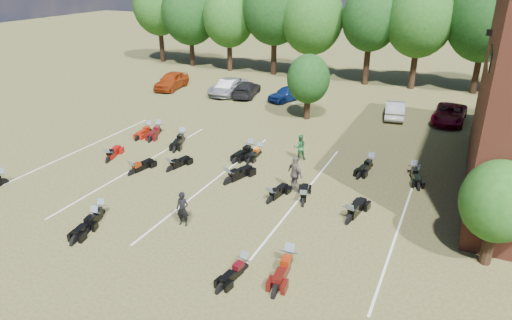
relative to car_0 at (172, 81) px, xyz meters
The scene contains 35 objects.
ground 25.22m from the car_0, 48.40° to the right, with size 160.00×160.00×0.00m, color brown.
car_0 is the anchor object (origin of this frame).
car_1 5.83m from the car_0, 10.82° to the left, with size 1.43×4.09×1.35m, color #B5B5B9.
car_2 5.80m from the car_0, ahead, with size 2.28×4.95×1.38m, color gray.
car_3 7.64m from the car_0, ahead, with size 1.83×4.50×1.31m, color black.
car_4 11.50m from the car_0, ahead, with size 1.50×3.74×1.27m, color #0B1D4F.
car_5 20.76m from the car_0, ahead, with size 1.39×4.00×1.32m, color #B8B8B2.
car_6 24.66m from the car_0, ahead, with size 2.18×4.72×1.31m, color #4F0413.
car_7 28.63m from the car_0, ahead, with size 1.99×4.89×1.42m, color #3C3D41.
person_black 25.29m from the car_0, 54.12° to the right, with size 0.60×0.39×1.63m, color black.
person_green 20.27m from the car_0, 33.18° to the right, with size 0.78×0.60×1.60m, color #225B2F.
person_grey 23.67m from the car_0, 39.77° to the right, with size 1.13×0.47×1.93m, color #56504A.
motorcycle_0 21.45m from the car_0, 80.12° to the right, with size 0.74×2.34×1.30m, color black, non-canonical shape.
motorcycle_1 24.79m from the car_0, 63.35° to the right, with size 0.70×2.20×1.23m, color black, non-canonical shape.
motorcycle_3 24.01m from the car_0, 63.15° to the right, with size 0.65×2.05×1.14m, color black, non-canonical shape.
motorcycle_5 29.21m from the car_0, 49.96° to the right, with size 0.64×2.00×1.12m, color black, non-canonical shape.
motorcycle_6 29.45m from the car_0, 46.50° to the right, with size 0.77×2.42×1.35m, color #430D09, non-canonical shape.
motorcycle_7 17.61m from the car_0, 67.67° to the right, with size 0.71×2.21×1.23m, color maroon, non-canonical shape.
motorcycle_8 19.43m from the car_0, 61.80° to the right, with size 0.69×2.17×1.21m, color black, non-canonical shape.
motorcycle_9 21.57m from the car_0, 47.22° to the right, with size 0.80×2.50×1.39m, color black, non-canonical shape.
motorcycle_10 19.17m from the car_0, 55.56° to the right, with size 0.68×2.12×1.18m, color black, non-canonical shape.
motorcycle_11 24.30m from the car_0, 43.81° to the right, with size 0.68×2.13×1.19m, color black, non-canonical shape.
motorcycle_12 27.50m from the car_0, 38.28° to the right, with size 0.78×2.45×1.36m, color black, non-canonical shape.
motorcycle_13 25.16m from the car_0, 40.61° to the right, with size 0.68×2.14×1.19m, color black, non-canonical shape.
motorcycle_14 12.58m from the car_0, 59.46° to the right, with size 0.75×2.35×1.31m, color #40090A, non-canonical shape.
motorcycle_15 12.48m from the car_0, 62.67° to the right, with size 0.68×2.14×1.20m, color maroon, non-canonical shape.
motorcycle_16 14.58m from the car_0, 52.62° to the right, with size 0.77×2.43×1.35m, color black, non-canonical shape.
motorcycle_17 18.43m from the car_0, 38.40° to the right, with size 0.64×2.00×1.12m, color black, non-canonical shape.
motorcycle_18 18.00m from the car_0, 39.77° to the right, with size 0.75×2.35×1.31m, color black, non-canonical shape.
motorcycle_19 23.61m from the car_0, 26.50° to the right, with size 0.73×2.29×1.28m, color black, non-canonical shape.
motorcycle_20 25.85m from the car_0, 24.28° to the right, with size 0.72×2.25×1.26m, color black, non-canonical shape.
tree_line 19.53m from the car_0, 32.83° to the left, with size 56.00×6.00×9.79m.
young_tree_near_building 32.62m from the car_0, 33.24° to the right, with size 2.80×2.80×4.16m.
young_tree_midfield 15.29m from the car_0, 12.80° to the right, with size 3.20×3.20×4.70m.
parking_lines 20.99m from the car_0, 49.08° to the right, with size 20.10×14.00×0.01m.
Camera 1 is at (8.66, -16.46, 10.88)m, focal length 32.00 mm.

